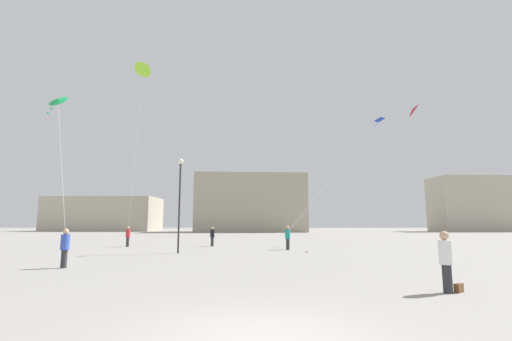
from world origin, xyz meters
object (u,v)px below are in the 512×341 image
person_in_black (212,236)px  handbag_beside_flyer (459,288)px  person_in_blue (65,246)px  person_in_teal (288,237)px  building_right_hall (481,204)px  person_in_red (128,236)px  kite_crimson_diamond (412,111)px  building_left_hall (104,214)px  lamppost_east (180,191)px  kite_cobalt_delta (375,124)px  kite_lime_diamond (143,70)px  person_in_white (446,259)px  building_centre_hall (250,204)px  kite_emerald_diamond (58,101)px

person_in_black → handbag_beside_flyer: person_in_black is taller
person_in_blue → handbag_beside_flyer: bearing=-104.7°
person_in_teal → building_right_hall: bearing=168.4°
person_in_red → kite_crimson_diamond: kite_crimson_diamond is taller
person_in_black → building_left_hall: 68.71m
person_in_black → building_left_hall: bearing=-53.1°
person_in_blue → lamppost_east: (3.27, 7.84, 3.09)m
person_in_teal → kite_cobalt_delta: 15.36m
building_left_hall → handbag_beside_flyer: (42.53, -80.36, -3.96)m
building_right_hall → kite_crimson_diamond: bearing=-125.4°
person_in_blue → person_in_black: bearing=-10.1°
kite_cobalt_delta → kite_lime_diamond: kite_lime_diamond is taller
person_in_white → handbag_beside_flyer: 0.87m
person_in_white → building_centre_hall: bearing=122.7°
person_in_teal → kite_emerald_diamond: kite_emerald_diamond is taller
kite_lime_diamond → person_in_black: bearing=37.2°
person_in_black → kite_lime_diamond: kite_lime_diamond is taller
person_in_blue → person_in_teal: (10.57, 10.72, 0.03)m
person_in_white → lamppost_east: bearing=154.6°
kite_lime_diamond → kite_emerald_diamond: size_ratio=1.89×
person_in_red → lamppost_east: 8.95m
person_in_teal → handbag_beside_flyer: person_in_teal is taller
person_in_red → building_left_hall: building_left_hall is taller
handbag_beside_flyer → kite_lime_diamond: bearing=130.8°
person_in_teal → person_in_black: bearing=-95.4°
person_in_blue → person_in_red: 14.42m
person_in_teal → kite_emerald_diamond: 16.82m
kite_cobalt_delta → handbag_beside_flyer: 26.42m
person_in_black → person_in_teal: person_in_teal is taller
kite_cobalt_delta → person_in_white: bearing=-105.0°
kite_cobalt_delta → building_centre_hall: (-12.44, 48.89, -4.94)m
person_in_teal → kite_lime_diamond: bearing=-61.6°
person_in_blue → building_right_hall: (61.24, 69.21, 5.39)m
lamppost_east → handbag_beside_flyer: size_ratio=19.18×
kite_cobalt_delta → building_right_hall: (41.56, 51.61, -4.91)m
person_in_red → kite_cobalt_delta: bearing=121.6°
building_right_hall → person_in_black: bearing=-136.1°
kite_cobalt_delta → person_in_blue: bearing=-138.2°
person_in_blue → kite_crimson_diamond: (20.98, 12.60, 10.03)m
person_in_black → lamppost_east: (-1.41, -6.95, 3.12)m
kite_cobalt_delta → building_centre_hall: size_ratio=0.44×
person_in_teal → kite_lime_diamond: size_ratio=0.13×
building_left_hall → person_in_teal: bearing=-58.4°
person_in_white → kite_emerald_diamond: size_ratio=0.25×
person_in_red → building_left_hall: size_ratio=0.06×
kite_emerald_diamond → lamppost_east: kite_emerald_diamond is taller
person_in_white → kite_lime_diamond: size_ratio=0.13×
person_in_blue → person_in_red: person_in_blue is taller
kite_emerald_diamond → handbag_beside_flyer: kite_emerald_diamond is taller
kite_lime_diamond → person_in_white: bearing=-50.1°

